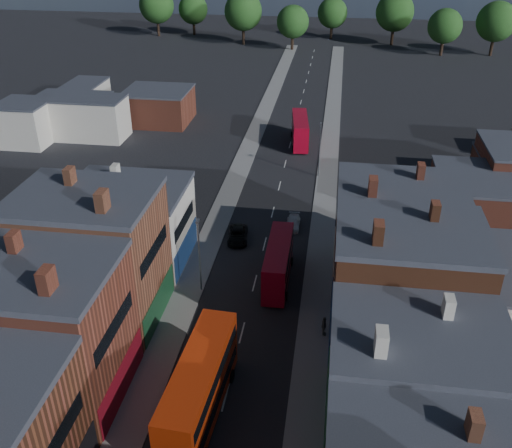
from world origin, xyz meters
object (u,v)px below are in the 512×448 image
(bus_0, at_px, (199,388))
(bus_2, at_px, (300,130))
(bus_1, at_px, (278,262))
(car_2, at_px, (238,235))
(ped_3, at_px, (324,326))
(car_3, at_px, (293,223))

(bus_0, distance_m, bus_2, 58.86)
(bus_1, bearing_deg, bus_0, -101.90)
(bus_2, height_order, car_2, bus_2)
(bus_2, relative_size, ped_3, 5.47)
(bus_0, height_order, car_3, bus_0)
(bus_0, distance_m, ped_3, 14.10)
(bus_1, bearing_deg, car_2, 125.67)
(bus_2, bearing_deg, car_2, -104.93)
(car_2, xyz_separation_m, ped_3, (10.67, -15.74, 0.42))
(bus_0, xyz_separation_m, bus_2, (3.00, 58.78, -0.46))
(ped_3, bearing_deg, bus_1, 28.20)
(car_2, height_order, ped_3, ped_3)
(bus_2, relative_size, car_3, 2.67)
(car_2, bearing_deg, bus_1, -61.27)
(car_2, bearing_deg, ped_3, -63.19)
(bus_1, relative_size, car_3, 2.52)
(bus_2, height_order, ped_3, bus_2)
(bus_2, xyz_separation_m, car_3, (1.41, -28.22, -1.85))
(bus_1, distance_m, bus_2, 39.96)
(bus_1, bearing_deg, bus_2, 90.83)
(car_2, relative_size, car_3, 1.21)
(car_2, distance_m, car_3, 7.37)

